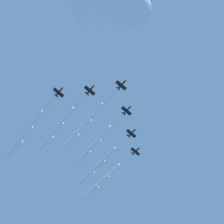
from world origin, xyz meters
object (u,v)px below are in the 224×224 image
jet_lead (82,128)px  jet_port_outer (101,182)px  jet_port_inner (93,146)px  jet_starboard_inner (55,131)px  jet_port_mid (97,167)px  jet_starboard_mid (25,135)px

jet_lead → jet_port_outer: (-50.87, -36.13, -0.03)m
jet_port_inner → jet_starboard_inner: bearing=-8.5°
jet_port_mid → jet_port_outer: size_ratio=0.99×
jet_starboard_mid → jet_port_outer: size_ratio=1.05×
jet_port_inner → jet_starboard_inner: (31.82, -4.78, -2.21)m
jet_port_mid → jet_starboard_mid: size_ratio=0.94×
jet_starboard_mid → jet_starboard_inner: bearing=126.7°
jet_lead → jet_port_mid: 41.32m
jet_port_mid → jet_starboard_mid: (63.25, -9.16, -1.03)m
jet_port_mid → jet_starboard_mid: jet_port_mid is taller
jet_starboard_inner → jet_port_outer: bearing=-160.2°
jet_port_inner → jet_port_outer: jet_port_outer is taller
jet_lead → jet_port_mid: jet_lead is taller
jet_lead → jet_port_inner: 19.10m
jet_starboard_inner → jet_lead: bearing=138.9°
jet_lead → jet_starboard_inner: (14.43, -12.59, -3.41)m
jet_port_inner → jet_starboard_mid: (46.18, -24.07, -1.85)m
jet_port_inner → jet_starboard_mid: size_ratio=0.90×
jet_starboard_inner → jet_port_mid: 49.95m
jet_port_outer → jet_lead: bearing=35.4°
jet_lead → jet_starboard_inner: jet_lead is taller
jet_lead → jet_port_mid: size_ratio=1.05×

